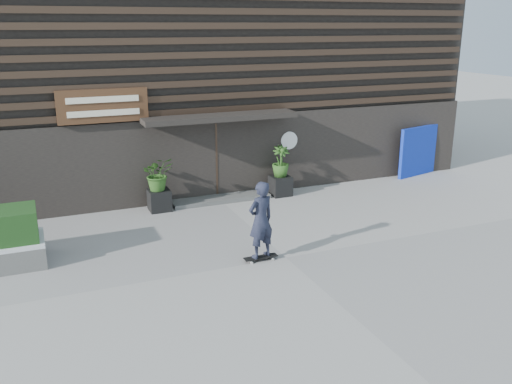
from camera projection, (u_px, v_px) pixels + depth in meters
name	position (u px, v px, depth m)	size (l,w,h in m)	color
ground	(286.00, 258.00, 12.56)	(80.00, 80.00, 0.00)	#9C9894
entrance_step	(220.00, 198.00, 16.61)	(3.00, 0.80, 0.12)	#4C4C4A
planter_pot_left	(159.00, 200.00, 15.67)	(0.60, 0.60, 0.60)	black
bamboo_left	(158.00, 174.00, 15.44)	(0.86, 0.75, 0.96)	#2D591E
planter_pot_right	(280.00, 186.00, 17.05)	(0.60, 0.60, 0.60)	black
bamboo_right	(281.00, 161.00, 16.83)	(0.54, 0.54, 0.96)	#2D591E
blue_tarp	(418.00, 151.00, 19.14)	(1.84, 0.12, 1.72)	#0D28B5
building	(171.00, 56.00, 20.19)	(18.00, 11.00, 8.00)	black
skateboarder	(261.00, 220.00, 12.12)	(0.78, 0.57, 1.85)	black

